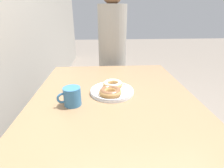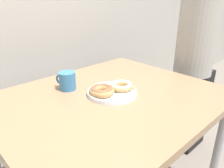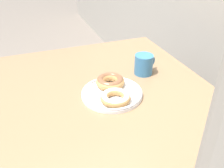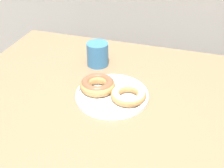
{
  "view_description": "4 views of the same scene",
  "coord_description": "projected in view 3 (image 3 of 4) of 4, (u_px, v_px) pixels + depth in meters",
  "views": [
    {
      "loc": [
        -0.97,
        0.37,
        1.23
      ],
      "look_at": [
        0.02,
        0.31,
        0.81
      ],
      "focal_mm": 28.0,
      "sensor_mm": 36.0,
      "label": 1
    },
    {
      "loc": [
        -0.72,
        -0.47,
        1.26
      ],
      "look_at": [
        0.02,
        0.31,
        0.81
      ],
      "focal_mm": 35.0,
      "sensor_mm": 36.0,
      "label": 2
    },
    {
      "loc": [
        0.89,
        -0.01,
        1.37
      ],
      "look_at": [
        0.02,
        0.31,
        0.81
      ],
      "focal_mm": 40.0,
      "sensor_mm": 36.0,
      "label": 3
    },
    {
      "loc": [
        0.31,
        -0.59,
        1.42
      ],
      "look_at": [
        0.02,
        0.31,
        0.81
      ],
      "focal_mm": 50.0,
      "sensor_mm": 36.0,
      "label": 4
    }
  ],
  "objects": [
    {
      "name": "donut_plate",
      "position": [
        112.0,
        90.0,
        1.11
      ],
      "size": [
        0.29,
        0.27,
        0.06
      ],
      "color": "white",
      "rests_on": "dining_table"
    },
    {
      "name": "coffee_mug",
      "position": [
        144.0,
        64.0,
        1.27
      ],
      "size": [
        0.09,
        0.13,
        0.1
      ],
      "color": "teal",
      "rests_on": "dining_table"
    },
    {
      "name": "dining_table",
      "position": [
        109.0,
        106.0,
        1.16
      ],
      "size": [
        1.18,
        0.97,
        0.75
      ],
      "color": "#846647",
      "rests_on": "ground_plane"
    }
  ]
}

